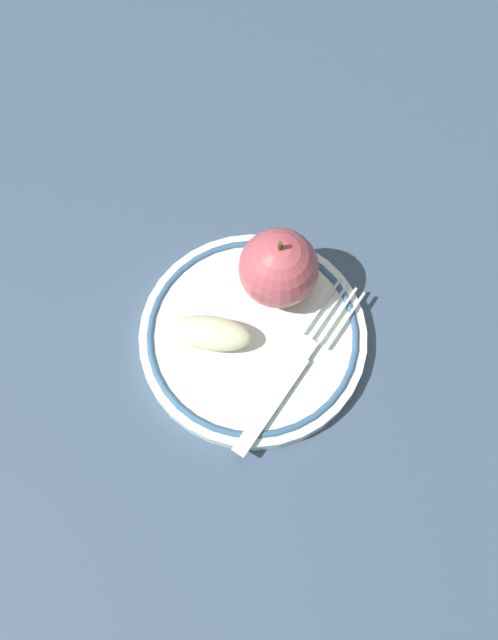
{
  "coord_description": "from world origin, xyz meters",
  "views": [
    {
      "loc": [
        0.16,
        -0.16,
        0.58
      ],
      "look_at": [
        -0.0,
        0.01,
        0.04
      ],
      "focal_mm": 40.0,
      "sensor_mm": 36.0,
      "label": 1
    }
  ],
  "objects_px": {
    "apple_red_whole": "(278,268)",
    "fork": "(294,371)",
    "plate": "(249,333)",
    "apple_slice_front": "(211,333)"
  },
  "relations": [
    {
      "from": "apple_red_whole",
      "to": "apple_slice_front",
      "type": "height_order",
      "value": "apple_red_whole"
    },
    {
      "from": "apple_red_whole",
      "to": "fork",
      "type": "xyz_separation_m",
      "value": [
        0.06,
        -0.05,
        -0.03
      ]
    },
    {
      "from": "apple_slice_front",
      "to": "apple_red_whole",
      "type": "bearing_deg",
      "value": 49.69
    },
    {
      "from": "apple_red_whole",
      "to": "apple_slice_front",
      "type": "relative_size",
      "value": 1.1
    },
    {
      "from": "plate",
      "to": "apple_red_whole",
      "type": "distance_m",
      "value": 0.06
    },
    {
      "from": "apple_red_whole",
      "to": "apple_slice_front",
      "type": "distance_m",
      "value": 0.08
    },
    {
      "from": "plate",
      "to": "apple_slice_front",
      "type": "relative_size",
      "value": 2.84
    },
    {
      "from": "apple_slice_front",
      "to": "fork",
      "type": "distance_m",
      "value": 0.08
    },
    {
      "from": "plate",
      "to": "apple_slice_front",
      "type": "xyz_separation_m",
      "value": [
        -0.02,
        -0.03,
        0.02
      ]
    },
    {
      "from": "plate",
      "to": "fork",
      "type": "bearing_deg",
      "value": -1.44
    }
  ]
}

